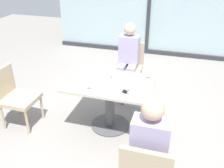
{
  "coord_description": "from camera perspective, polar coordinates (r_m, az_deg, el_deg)",
  "views": [
    {
      "loc": [
        0.9,
        -2.95,
        2.33
      ],
      "look_at": [
        0.0,
        0.1,
        0.65
      ],
      "focal_mm": 40.8,
      "sensor_mm": 36.0,
      "label": 1
    }
  ],
  "objects": [
    {
      "name": "ground_plane",
      "position": [
        3.86,
        -0.43,
        -9.23
      ],
      "size": [
        12.0,
        12.0,
        0.0
      ],
      "primitive_type": "plane",
      "color": "gray"
    },
    {
      "name": "window_wall_backdrop",
      "position": [
        6.31,
        8.41,
        17.37
      ],
      "size": [
        4.65,
        0.1,
        2.7
      ],
      "color": "#9FB7BC",
      "rests_on": "ground_plane"
    },
    {
      "name": "dining_table_main",
      "position": [
        3.57,
        -0.46,
        -2.45
      ],
      "size": [
        1.17,
        0.82,
        0.73
      ],
      "color": "#BCB29E",
      "rests_on": "ground_plane"
    },
    {
      "name": "chair_near_window",
      "position": [
        4.63,
        3.9,
        4.44
      ],
      "size": [
        0.46,
        0.51,
        0.87
      ],
      "color": "tan",
      "rests_on": "ground_plane"
    },
    {
      "name": "chair_side_end",
      "position": [
        3.92,
        -21.19,
        -2.07
      ],
      "size": [
        0.5,
        0.46,
        0.87
      ],
      "color": "tan",
      "rests_on": "ground_plane"
    },
    {
      "name": "person_near_window",
      "position": [
        4.45,
        3.66,
        6.31
      ],
      "size": [
        0.34,
        0.39,
        1.26
      ],
      "color": "#9E93B7",
      "rests_on": "ground_plane"
    },
    {
      "name": "person_front_right",
      "position": [
        2.47,
        8.56,
        -13.73
      ],
      "size": [
        0.34,
        0.39,
        1.26
      ],
      "color": "#9E93B7",
      "rests_on": "ground_plane"
    },
    {
      "name": "wine_glass_0",
      "position": [
        3.51,
        0.08,
        3.13
      ],
      "size": [
        0.07,
        0.07,
        0.18
      ],
      "color": "silver",
      "rests_on": "dining_table_main"
    },
    {
      "name": "wine_glass_1",
      "position": [
        3.54,
        8.46,
        3.02
      ],
      "size": [
        0.07,
        0.07,
        0.18
      ],
      "color": "silver",
      "rests_on": "dining_table_main"
    },
    {
      "name": "wine_glass_2",
      "position": [
        3.66,
        -2.42,
        4.21
      ],
      "size": [
        0.07,
        0.07,
        0.18
      ],
      "color": "silver",
      "rests_on": "dining_table_main"
    },
    {
      "name": "wine_glass_3",
      "position": [
        3.11,
        3.48,
        -0.41
      ],
      "size": [
        0.07,
        0.07,
        0.18
      ],
      "color": "silver",
      "rests_on": "dining_table_main"
    },
    {
      "name": "wine_glass_4",
      "position": [
        3.23,
        -5.27,
        0.68
      ],
      "size": [
        0.07,
        0.07,
        0.18
      ],
      "color": "silver",
      "rests_on": "dining_table_main"
    },
    {
      "name": "coffee_cup",
      "position": [
        3.32,
        2.17,
        -0.06
      ],
      "size": [
        0.08,
        0.08,
        0.09
      ],
      "primitive_type": "cylinder",
      "color": "white",
      "rests_on": "dining_table_main"
    },
    {
      "name": "cell_phone_on_table",
      "position": [
        3.27,
        3.17,
        -1.4
      ],
      "size": [
        0.09,
        0.15,
        0.01
      ],
      "primitive_type": "cube",
      "rotation": [
        0.0,
        0.0,
        -0.15
      ],
      "color": "black",
      "rests_on": "dining_table_main"
    },
    {
      "name": "handbag_0",
      "position": [
        4.27,
        4.92,
        -3.1
      ],
      "size": [
        0.31,
        0.18,
        0.28
      ],
      "primitive_type": "cube",
      "rotation": [
        0.0,
        0.0,
        -0.07
      ],
      "color": "silver",
      "rests_on": "ground_plane"
    },
    {
      "name": "handbag_2",
      "position": [
        4.4,
        0.89,
        -2.01
      ],
      "size": [
        0.34,
        0.25,
        0.28
      ],
      "primitive_type": "cube",
      "rotation": [
        0.0,
        0.0,
        -0.35
      ],
      "color": "beige",
      "rests_on": "ground_plane"
    }
  ]
}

